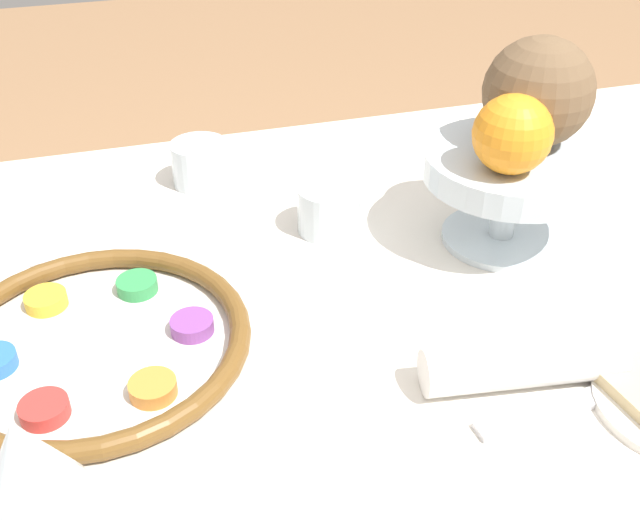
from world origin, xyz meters
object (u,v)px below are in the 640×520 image
(wine_glass, at_px, (26,469))
(napkin_roll, at_px, (523,363))
(cup_near, at_px, (329,209))
(coconut, at_px, (538,92))
(orange_fruit, at_px, (513,134))
(seder_plate, at_px, (96,343))
(cup_mid, at_px, (200,163))
(fruit_stand, at_px, (510,176))

(wine_glass, height_order, napkin_roll, wine_glass)
(napkin_roll, distance_m, cup_near, 0.31)
(napkin_roll, bearing_deg, coconut, 62.55)
(coconut, relative_size, napkin_roll, 0.63)
(wine_glass, xyz_separation_m, orange_fruit, (0.46, 0.26, 0.05))
(wine_glass, bearing_deg, seder_plate, 80.56)
(seder_plate, height_order, orange_fruit, orange_fruit)
(seder_plate, distance_m, wine_glass, 0.24)
(wine_glass, bearing_deg, cup_near, 50.21)
(wine_glass, height_order, coconut, coconut)
(seder_plate, bearing_deg, orange_fruit, 5.14)
(seder_plate, relative_size, cup_near, 3.94)
(napkin_roll, distance_m, cup_mid, 0.50)
(wine_glass, relative_size, orange_fruit, 1.80)
(orange_fruit, height_order, coconut, coconut)
(coconut, height_order, cup_mid, coconut)
(wine_glass, relative_size, coconut, 1.24)
(orange_fruit, bearing_deg, wine_glass, -150.96)
(orange_fruit, xyz_separation_m, cup_near, (-0.16, 0.11, -0.12))
(fruit_stand, xyz_separation_m, cup_near, (-0.18, 0.08, -0.06))
(fruit_stand, xyz_separation_m, orange_fruit, (-0.03, -0.03, 0.07))
(coconut, distance_m, cup_mid, 0.43)
(cup_near, bearing_deg, fruit_stand, -22.94)
(seder_plate, bearing_deg, coconut, 10.53)
(cup_near, xyz_separation_m, cup_mid, (-0.13, 0.16, 0.00))
(napkin_roll, relative_size, cup_near, 2.54)
(cup_near, bearing_deg, orange_fruit, -35.41)
(seder_plate, xyz_separation_m, wine_glass, (-0.04, -0.22, 0.09))
(seder_plate, height_order, cup_near, cup_near)
(orange_fruit, relative_size, cup_mid, 1.11)
(wine_glass, bearing_deg, cup_mid, 70.87)
(orange_fruit, distance_m, coconut, 0.08)
(wine_glass, distance_m, cup_mid, 0.56)
(orange_fruit, distance_m, napkin_roll, 0.23)
(napkin_roll, height_order, cup_near, cup_near)
(orange_fruit, distance_m, cup_near, 0.23)
(seder_plate, relative_size, napkin_roll, 1.55)
(fruit_stand, xyz_separation_m, napkin_roll, (-0.09, -0.22, -0.06))
(wine_glass, height_order, orange_fruit, orange_fruit)
(fruit_stand, xyz_separation_m, cup_mid, (-0.31, 0.23, -0.06))
(wine_glass, xyz_separation_m, coconut, (0.52, 0.31, 0.07))
(cup_mid, bearing_deg, seder_plate, -115.48)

